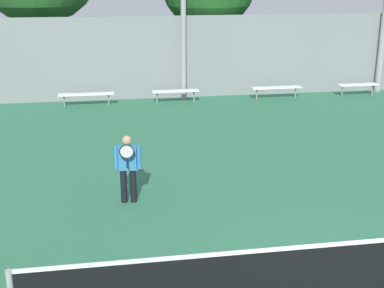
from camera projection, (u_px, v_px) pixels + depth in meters
The scene contains 7 objects.
tennis_net at pixel (359, 271), 8.01m from camera, with size 10.10×0.09×1.05m.
tennis_player at pixel (128, 165), 11.49m from camera, with size 0.58×0.42×1.52m.
bench_courtside_near at pixel (176, 92), 20.60m from camera, with size 1.80×0.40×0.50m.
bench_courtside_far at pixel (358, 85), 21.79m from camera, with size 1.65×0.40×0.50m.
bench_adjacent_court at pixel (86, 95), 20.07m from camera, with size 2.06×0.40×0.50m.
bench_by_gate at pixel (276, 88), 21.24m from camera, with size 2.01×0.40×0.50m.
back_fence at pixel (194, 57), 21.36m from camera, with size 25.40×0.06×3.24m.
Camera 1 is at (-3.64, -6.54, 4.79)m, focal length 50.00 mm.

